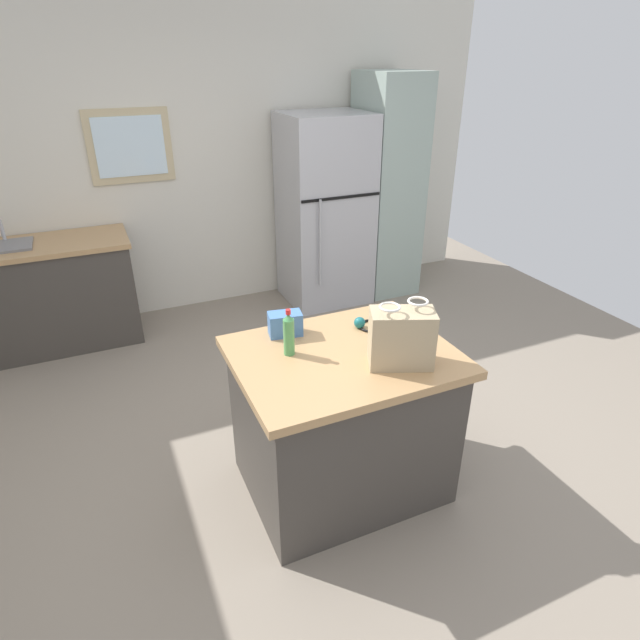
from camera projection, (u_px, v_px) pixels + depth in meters
The scene contains 10 objects.
ground at pixel (311, 453), 3.33m from camera, with size 6.79×6.79×0.00m, color gray.
back_wall at pixel (197, 159), 4.76m from camera, with size 5.66×0.13×2.76m.
kitchen_island at pixel (342, 421), 2.91m from camera, with size 1.12×0.88×0.87m.
refrigerator at pixel (325, 212), 5.04m from camera, with size 0.78×0.72×1.77m.
tall_cabinet at pixel (387, 188), 5.21m from camera, with size 0.52×0.65×2.10m.
sink_counter at pixel (46, 295), 4.36m from camera, with size 1.40×0.63×1.08m.
shopping_bag at pixel (401, 338), 2.56m from camera, with size 0.35×0.27×0.33m.
small_box at pixel (285, 324), 2.86m from camera, with size 0.18×0.10×0.13m, color #4775B7.
bottle at pixel (289, 334), 2.65m from camera, with size 0.06×0.06×0.25m.
ear_defenders at pixel (372, 323), 2.96m from camera, with size 0.19×0.19×0.06m.
Camera 1 is at (-1.00, -2.38, 2.26)m, focal length 29.77 mm.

